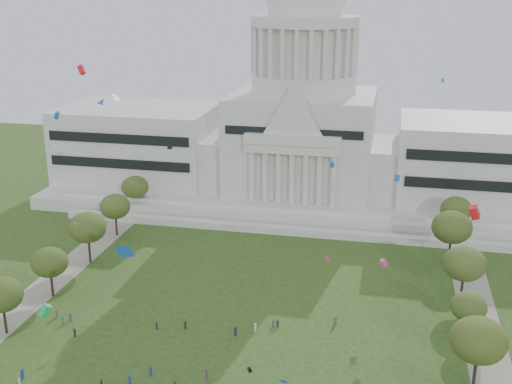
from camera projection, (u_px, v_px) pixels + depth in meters
capitol at (302, 131)px, 201.61m from camera, size 160.00×64.50×91.30m
path_left at (28, 302)px, 140.52m from camera, size 8.00×160.00×0.04m
path_right at (487, 353)px, 121.13m from camera, size 8.00×160.00×0.04m
row_tree_l_2 at (2, 295)px, 125.50m from camera, size 8.42×8.42×11.97m
row_tree_r_2 at (479, 340)px, 107.25m from camera, size 9.55×9.55×13.58m
row_tree_l_3 at (50, 262)px, 140.83m from camera, size 8.12×8.12×11.55m
row_tree_r_3 at (469, 307)px, 123.84m from camera, size 7.01×7.01×9.98m
row_tree_l_4 at (88, 228)px, 157.66m from camera, size 9.29×9.29×13.21m
row_tree_r_4 at (465, 264)px, 137.54m from camera, size 9.19×9.19×13.06m
row_tree_l_5 at (115, 207)px, 175.46m from camera, size 8.33×8.33×11.85m
row_tree_r_5 at (452, 227)px, 156.33m from camera, size 9.82×9.82×13.96m
row_tree_l_6 at (135, 187)px, 192.69m from camera, size 8.19×8.19×11.64m
row_tree_r_6 at (456, 209)px, 172.93m from camera, size 8.42×8.42×11.97m
person_4 at (207, 374)px, 113.04m from camera, size 0.80×1.15×1.78m
person_8 at (102, 384)px, 110.43m from camera, size 0.93×0.84×1.63m
distant_crowd at (145, 352)px, 119.99m from camera, size 60.27×41.01×1.94m
kite_swarm at (203, 225)px, 101.12m from camera, size 83.34×98.62×64.33m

